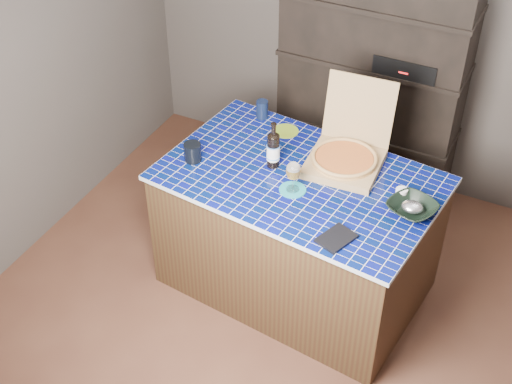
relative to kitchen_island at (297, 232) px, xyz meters
The scene contains 14 objects.
room 0.92m from the kitchen_island, 85.78° to the right, with size 3.50×3.50×3.50m.
shelving_unit 1.22m from the kitchen_island, 88.24° to the left, with size 1.20×0.41×1.80m.
kitchen_island is the anchor object (origin of this frame).
pizza_box 0.56m from the kitchen_island, 50.35° to the left, with size 0.43×0.52×0.44m.
mead_bottle 0.56m from the kitchen_island, behind, with size 0.08×0.08×0.29m.
teal_trivet 0.44m from the kitchen_island, 85.33° to the right, with size 0.15×0.15×0.01m, color teal.
wine_glass 0.57m from the kitchen_island, 85.33° to the right, with size 0.08×0.08×0.18m.
tumbler 0.79m from the kitchen_island, 168.35° to the right, with size 0.10×0.10×0.11m, color black.
dvd_case 0.69m from the kitchen_island, 46.75° to the right, with size 0.14×0.19×0.02m, color black.
bowl 0.79m from the kitchen_island, ahead, with size 0.25×0.25×0.06m, color black.
foil_contents 0.80m from the kitchen_island, ahead, with size 0.12×0.10×0.05m, color silver.
white_jar 0.72m from the kitchen_island, ahead, with size 0.06×0.06×0.06m, color white.
navy_cup 0.80m from the kitchen_island, 135.23° to the left, with size 0.07×0.07×0.12m, color black.
green_trivet 0.62m from the kitchen_island, 124.71° to the left, with size 0.16×0.16×0.01m, color olive.
Camera 1 is at (1.15, -2.53, 3.29)m, focal length 50.00 mm.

